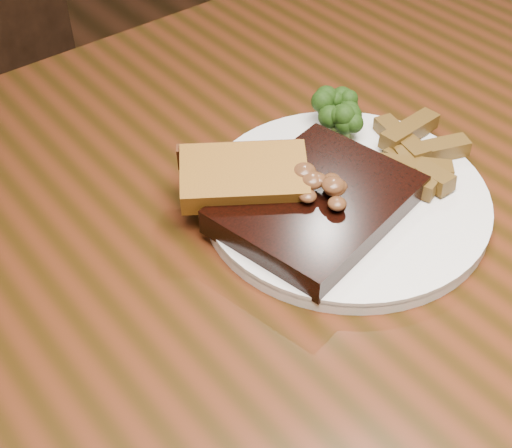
# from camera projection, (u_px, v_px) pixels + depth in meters

# --- Properties ---
(dining_table) EXTENTS (1.60, 0.90, 0.75)m
(dining_table) POSITION_uv_depth(u_px,v_px,m) (259.00, 316.00, 0.73)
(dining_table) COLOR #441D0D
(dining_table) RESTS_ON ground
(plate) EXTENTS (0.34, 0.34, 0.01)m
(plate) POSITION_uv_depth(u_px,v_px,m) (345.00, 201.00, 0.72)
(plate) COLOR white
(plate) RESTS_ON dining_table
(steak) EXTENTS (0.21, 0.17, 0.03)m
(steak) POSITION_uv_depth(u_px,v_px,m) (317.00, 204.00, 0.68)
(steak) COLOR black
(steak) RESTS_ON plate
(steak_bone) EXTENTS (0.15, 0.04, 0.02)m
(steak_bone) POSITION_uv_depth(u_px,v_px,m) (363.00, 244.00, 0.65)
(steak_bone) COLOR beige
(steak_bone) RESTS_ON plate
(mushroom_pile) EXTENTS (0.07, 0.07, 0.03)m
(mushroom_pile) POSITION_uv_depth(u_px,v_px,m) (315.00, 180.00, 0.67)
(mushroom_pile) COLOR brown
(mushroom_pile) RESTS_ON steak
(garlic_bread) EXTENTS (0.14, 0.12, 0.03)m
(garlic_bread) POSITION_uv_depth(u_px,v_px,m) (244.00, 193.00, 0.70)
(garlic_bread) COLOR #98631B
(garlic_bread) RESTS_ON plate
(potato_wedges) EXTENTS (0.10, 0.10, 0.02)m
(potato_wedges) POSITION_uv_depth(u_px,v_px,m) (406.00, 159.00, 0.74)
(potato_wedges) COLOR brown
(potato_wedges) RESTS_ON plate
(broccoli_cluster) EXTENTS (0.07, 0.07, 0.04)m
(broccoli_cluster) POSITION_uv_depth(u_px,v_px,m) (339.00, 116.00, 0.78)
(broccoli_cluster) COLOR #1C3C0D
(broccoli_cluster) RESTS_ON plate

